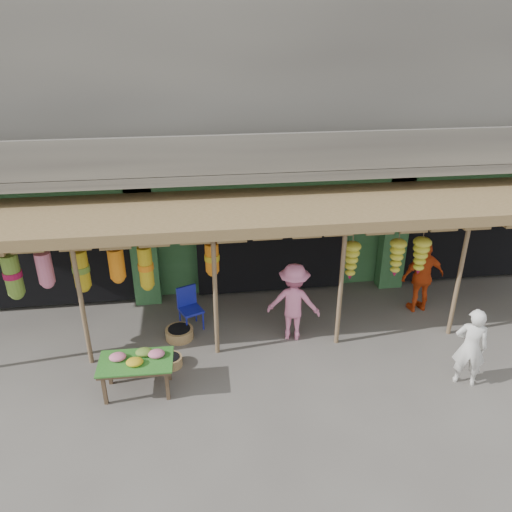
{
  "coord_description": "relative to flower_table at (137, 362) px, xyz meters",
  "views": [
    {
      "loc": [
        -1.84,
        -8.59,
        6.17
      ],
      "look_at": [
        -0.54,
        1.0,
        1.54
      ],
      "focal_mm": 35.0,
      "sensor_mm": 36.0,
      "label": 1
    }
  ],
  "objects": [
    {
      "name": "basket_right",
      "position": [
        0.55,
        0.65,
        -0.53
      ],
      "size": [
        0.45,
        0.45,
        0.2
      ],
      "primitive_type": "cylinder",
      "rotation": [
        0.0,
        0.0,
        0.03
      ],
      "color": "olive",
      "rests_on": "ground"
    },
    {
      "name": "ground",
      "position": [
        2.99,
        1.17,
        -0.63
      ],
      "size": [
        80.0,
        80.0,
        0.0
      ],
      "primitive_type": "plane",
      "color": "#514C47",
      "rests_on": "ground"
    },
    {
      "name": "basket_mid",
      "position": [
        0.72,
        1.57,
        -0.52
      ],
      "size": [
        0.71,
        0.71,
        0.23
      ],
      "primitive_type": "cylinder",
      "rotation": [
        0.0,
        0.0,
        -0.22
      ],
      "color": "brown",
      "rests_on": "ground"
    },
    {
      "name": "blue_chair",
      "position": [
        0.95,
        2.01,
        -0.11
      ],
      "size": [
        0.59,
        0.59,
        0.94
      ],
      "rotation": [
        0.0,
        0.0,
        0.4
      ],
      "color": "#171E9A",
      "rests_on": "ground"
    },
    {
      "name": "person_front",
      "position": [
        5.99,
        -0.58,
        0.16
      ],
      "size": [
        0.68,
        0.59,
        1.59
      ],
      "primitive_type": "imported",
      "rotation": [
        0.0,
        0.0,
        2.71
      ],
      "color": "silver",
      "rests_on": "ground"
    },
    {
      "name": "person_vendor",
      "position": [
        6.24,
        1.99,
        0.24
      ],
      "size": [
        1.06,
        0.52,
        1.74
      ],
      "primitive_type": "imported",
      "rotation": [
        0.0,
        0.0,
        3.24
      ],
      "color": "#D14313",
      "rests_on": "ground"
    },
    {
      "name": "awning",
      "position": [
        2.86,
        1.98,
        1.95
      ],
      "size": [
        14.0,
        2.7,
        2.79
      ],
      "color": "brown",
      "rests_on": "ground"
    },
    {
      "name": "building",
      "position": [
        2.98,
        6.04,
        2.73
      ],
      "size": [
        16.4,
        6.8,
        7.0
      ],
      "color": "gray",
      "rests_on": "ground"
    },
    {
      "name": "flower_table",
      "position": [
        0.0,
        0.0,
        0.0
      ],
      "size": [
        1.33,
        0.8,
        0.79
      ],
      "rotation": [
        0.0,
        0.0,
        -0.02
      ],
      "color": "#4F3B28",
      "rests_on": "ground"
    },
    {
      "name": "person_shopper",
      "position": [
        3.11,
        1.3,
        0.22
      ],
      "size": [
        1.24,
        0.93,
        1.71
      ],
      "primitive_type": "imported",
      "rotation": [
        0.0,
        0.0,
        2.85
      ],
      "color": "pink",
      "rests_on": "ground"
    }
  ]
}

